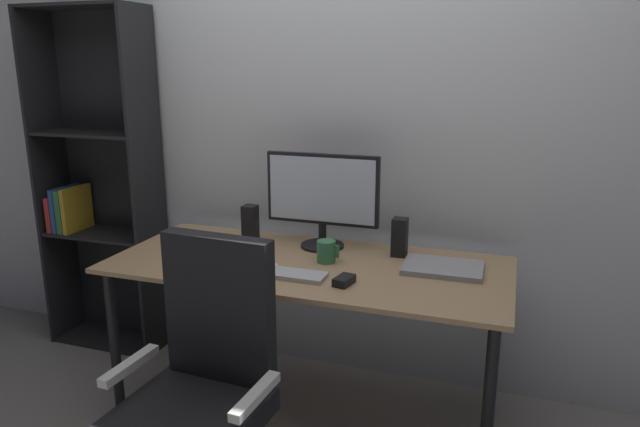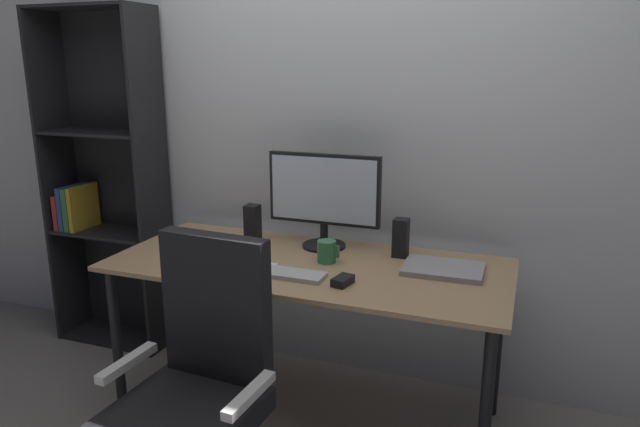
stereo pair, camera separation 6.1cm
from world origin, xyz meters
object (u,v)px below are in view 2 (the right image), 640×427
mouse (343,281)px  coffee_mug (327,251)px  monitor (324,195)px  speaker_left (253,222)px  keyboard (289,274)px  laptop (443,269)px  speaker_right (401,238)px  desk (308,280)px  office_chair (198,402)px  bookshelf (106,185)px

mouse → coffee_mug: bearing=134.7°
monitor → speaker_left: monitor is taller
coffee_mug → speaker_left: speaker_left is taller
keyboard → laptop: laptop is taller
speaker_left → mouse: bearing=-34.7°
speaker_right → keyboard: bearing=-132.3°
speaker_right → coffee_mug: bearing=-146.3°
desk → coffee_mug: bearing=25.2°
keyboard → speaker_right: 0.54m
mouse → speaker_right: bearing=83.8°
speaker_right → office_chair: bearing=-117.5°
desk → monitor: bearing=92.6°
monitor → speaker_right: monitor is taller
bookshelf → coffee_mug: bearing=-13.1°
keyboard → desk: bearing=87.4°
monitor → keyboard: 0.47m
mouse → laptop: mouse is taller
coffee_mug → monitor: bearing=113.5°
office_chair → bookshelf: size_ratio=0.55×
mouse → laptop: size_ratio=0.30×
desk → bookshelf: 1.42m
monitor → keyboard: size_ratio=1.81×
laptop → speaker_left: size_ratio=1.88×
speaker_right → office_chair: size_ratio=0.17×
laptop → office_chair: bearing=-132.0°
keyboard → mouse: 0.23m
laptop → coffee_mug: bearing=-174.2°
desk → coffee_mug: coffee_mug is taller
coffee_mug → bookshelf: size_ratio=0.05×
monitor → laptop: bearing=-13.3°
laptop → office_chair: (-0.68, -0.79, -0.29)m
mouse → desk: bearing=150.9°
speaker_left → laptop: bearing=-7.7°
mouse → monitor: bearing=130.5°
speaker_left → monitor: bearing=1.3°
coffee_mug → laptop: size_ratio=0.30×
mouse → office_chair: office_chair is taller
laptop → bookshelf: size_ratio=0.17×
monitor → mouse: size_ratio=5.47×
mouse → speaker_left: (-0.59, 0.41, 0.07)m
monitor → speaker_right: 0.40m
keyboard → coffee_mug: 0.23m
monitor → mouse: 0.53m
coffee_mug → bookshelf: (-1.43, 0.33, 0.12)m
monitor → speaker_right: bearing=-1.3°
monitor → bookshelf: size_ratio=0.28×
coffee_mug → speaker_left: (-0.44, 0.18, 0.04)m
mouse → keyboard: bearing=-171.6°
monitor → laptop: 0.63m
coffee_mug → speaker_right: 0.33m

